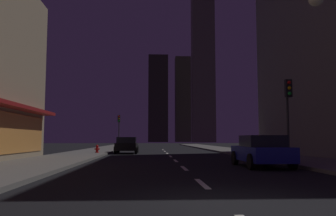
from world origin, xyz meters
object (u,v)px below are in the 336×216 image
object	(u,v)px
car_parked_near	(261,151)
traffic_light_far_left	(119,124)
car_parked_far	(127,145)
fire_hydrant_far_left	(97,149)
traffic_light_near_right	(288,101)

from	to	relation	value
car_parked_near	traffic_light_far_left	xyz separation A→B (m)	(-9.10, 28.16, 2.45)
car_parked_near	car_parked_far	xyz separation A→B (m)	(-7.20, 15.31, 0.00)
fire_hydrant_far_left	traffic_light_far_left	bearing A→B (deg)	88.47
traffic_light_far_left	car_parked_far	bearing A→B (deg)	-81.59
car_parked_near	fire_hydrant_far_left	bearing A→B (deg)	125.72
car_parked_near	fire_hydrant_far_left	distance (m)	16.27
car_parked_far	fire_hydrant_far_left	world-z (taller)	car_parked_far
traffic_light_far_left	fire_hydrant_far_left	bearing A→B (deg)	-91.53
traffic_light_far_left	traffic_light_near_right	bearing A→B (deg)	-67.67
car_parked_far	traffic_light_far_left	distance (m)	13.22
fire_hydrant_far_left	traffic_light_far_left	size ratio (longest dim) A/B	0.16
car_parked_near	traffic_light_far_left	size ratio (longest dim) A/B	1.01
car_parked_near	fire_hydrant_far_left	size ratio (longest dim) A/B	6.48
car_parked_near	traffic_light_near_right	xyz separation A→B (m)	(1.90, 1.38, 2.45)
car_parked_far	fire_hydrant_far_left	size ratio (longest dim) A/B	6.48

